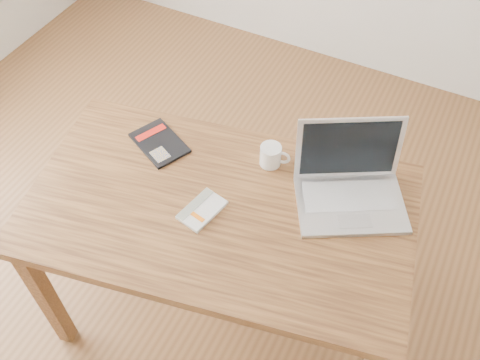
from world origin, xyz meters
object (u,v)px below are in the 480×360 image
at_px(black_guidebook, 159,143).
at_px(coffee_mug, 271,155).
at_px(laptop, 350,184).
at_px(desk, 220,221).
at_px(white_guidebook, 202,210).

bearing_deg(black_guidebook, coffee_mug, -50.50).
relative_size(black_guidebook, laptop, 0.56).
bearing_deg(desk, laptop, 22.46).
bearing_deg(desk, white_guidebook, -141.84).
bearing_deg(coffee_mug, black_guidebook, -178.11).
bearing_deg(black_guidebook, white_guidebook, -98.25).
xyz_separation_m(desk, white_guidebook, (-0.04, -0.05, 0.10)).
bearing_deg(desk, coffee_mug, 62.45).
bearing_deg(white_guidebook, desk, 61.02).
relative_size(desk, black_guidebook, 5.58).
xyz_separation_m(laptop, coffee_mug, (-0.30, 0.01, -0.01)).
relative_size(desk, laptop, 3.13).
distance_m(desk, white_guidebook, 0.11).
distance_m(desk, laptop, 0.47).
height_order(desk, coffee_mug, coffee_mug).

